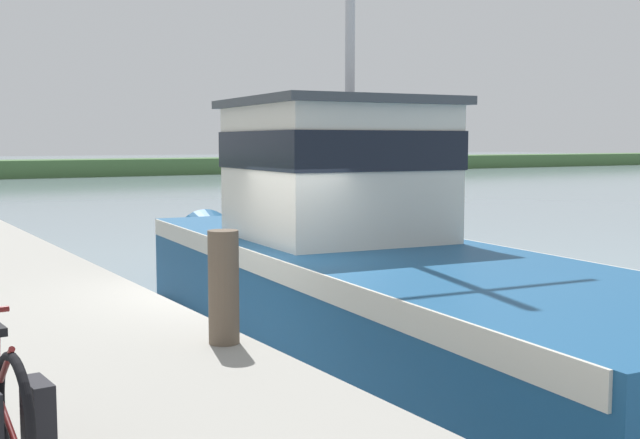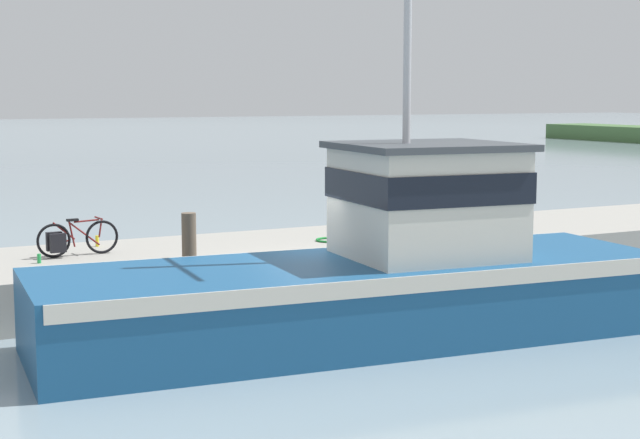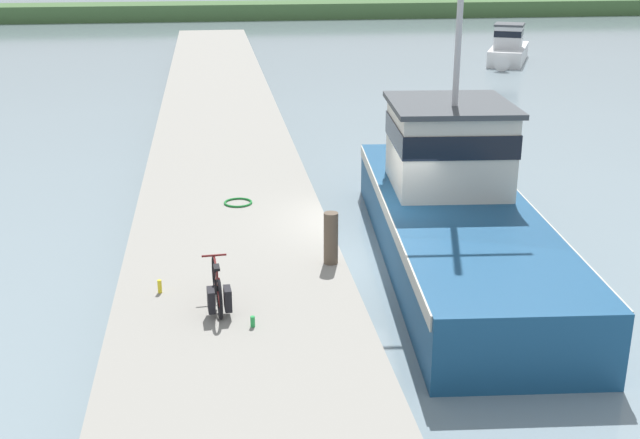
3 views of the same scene
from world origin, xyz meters
name	(u,v)px [view 2 (image 2 of 3)]	position (x,y,z in m)	size (l,w,h in m)	color
ground_plane	(331,317)	(0.00, 0.00, 0.00)	(320.00, 320.00, 0.00)	gray
dock_pier	(262,266)	(-3.30, 0.00, 0.49)	(4.41, 80.00, 0.99)	gray
fishing_boat_main	(386,272)	(1.85, 0.12, 1.19)	(4.22, 13.41, 8.78)	navy
bicycle_touring	(71,239)	(-3.65, -4.18, 1.34)	(0.49, 1.73, 0.78)	black
mooring_post	(189,240)	(-1.40, -2.40, 1.51)	(0.28, 0.28, 1.05)	brown
hose_coil	(331,240)	(-3.07, 1.61, 1.01)	(0.69, 0.69, 0.05)	#197A2D
water_bottle_by_bike	(97,241)	(-4.69, -3.37, 1.11)	(0.08, 0.08, 0.25)	yellow
water_bottle_on_curb	(39,259)	(-3.09, -4.95, 1.08)	(0.08, 0.08, 0.19)	green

